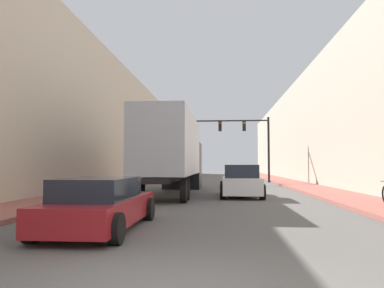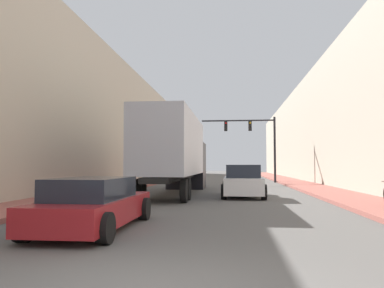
{
  "view_description": "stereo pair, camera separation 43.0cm",
  "coord_description": "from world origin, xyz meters",
  "px_view_note": "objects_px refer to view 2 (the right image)",
  "views": [
    {
      "loc": [
        0.63,
        -4.37,
        1.58
      ],
      "look_at": [
        -0.61,
        11.07,
        2.45
      ],
      "focal_mm": 35.0,
      "sensor_mm": 36.0,
      "label": 1
    },
    {
      "loc": [
        1.06,
        -4.33,
        1.58
      ],
      "look_at": [
        -0.61,
        11.07,
        2.45
      ],
      "focal_mm": 35.0,
      "sensor_mm": 36.0,
      "label": 2
    }
  ],
  "objects_px": {
    "semi_truck": "(176,152)",
    "traffic_signal_gantry": "(256,137)",
    "suv_car": "(243,182)",
    "sedan_car": "(94,204)"
  },
  "relations": [
    {
      "from": "semi_truck",
      "to": "traffic_signal_gantry",
      "type": "bearing_deg",
      "value": 69.56
    },
    {
      "from": "semi_truck",
      "to": "traffic_signal_gantry",
      "type": "relative_size",
      "value": 1.8
    },
    {
      "from": "sedan_car",
      "to": "suv_car",
      "type": "xyz_separation_m",
      "value": [
        3.89,
        9.91,
        0.14
      ]
    },
    {
      "from": "semi_truck",
      "to": "suv_car",
      "type": "xyz_separation_m",
      "value": [
        3.58,
        -1.58,
        -1.53
      ]
    },
    {
      "from": "semi_truck",
      "to": "traffic_signal_gantry",
      "type": "xyz_separation_m",
      "value": [
        5.27,
        14.14,
        1.9
      ]
    },
    {
      "from": "traffic_signal_gantry",
      "to": "semi_truck",
      "type": "bearing_deg",
      "value": -110.44
    },
    {
      "from": "semi_truck",
      "to": "suv_car",
      "type": "distance_m",
      "value": 4.2
    },
    {
      "from": "semi_truck",
      "to": "suv_car",
      "type": "height_order",
      "value": "semi_truck"
    },
    {
      "from": "semi_truck",
      "to": "sedan_car",
      "type": "distance_m",
      "value": 11.61
    },
    {
      "from": "suv_car",
      "to": "traffic_signal_gantry",
      "type": "bearing_deg",
      "value": 83.88
    }
  ]
}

